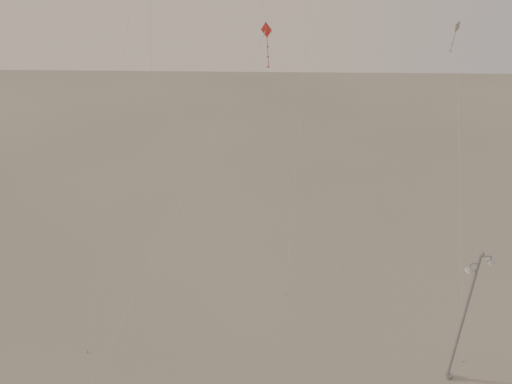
{
  "coord_description": "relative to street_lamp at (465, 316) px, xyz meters",
  "views": [
    {
      "loc": [
        -0.91,
        -20.96,
        25.11
      ],
      "look_at": [
        -1.72,
        5.0,
        11.57
      ],
      "focal_mm": 35.0,
      "sensor_mm": 36.0,
      "label": 1
    }
  ],
  "objects": [
    {
      "name": "street_lamp",
      "position": [
        0.0,
        0.0,
        0.0
      ],
      "size": [
        1.61,
        0.64,
        9.56
      ],
      "color": "#9799A0",
      "rests_on": "ground"
    },
    {
      "name": "kite_3",
      "position": [
        -14.59,
        -2.03,
        10.87
      ],
      "size": [
        11.49,
        7.12,
        21.67
      ],
      "rotation": [
        0.0,
        0.0,
        -0.54
      ],
      "color": "maroon",
      "rests_on": "ground"
    },
    {
      "name": "kite_4",
      "position": [
        1.43,
        11.32,
        10.02
      ],
      "size": [
        0.39,
        13.06,
        19.62
      ],
      "rotation": [
        0.0,
        0.0,
        1.91
      ],
      "color": "#37322D",
      "rests_on": "ground"
    }
  ]
}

